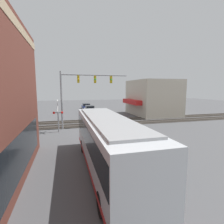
{
  "coord_description": "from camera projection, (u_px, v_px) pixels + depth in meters",
  "views": [
    {
      "loc": [
        -17.75,
        5.23,
        5.07
      ],
      "look_at": [
        3.33,
        -0.48,
        2.12
      ],
      "focal_mm": 28.0,
      "sensor_mm": 36.0,
      "label": 1
    }
  ],
  "objects": [
    {
      "name": "pedestrian_near_bus",
      "position": [
        157.0,
        167.0,
        9.3
      ],
      "size": [
        0.34,
        0.34,
        1.83
      ],
      "color": "#473828",
      "rests_on": "ground"
    },
    {
      "name": "city_bus",
      "position": [
        107.0,
        141.0,
        10.73
      ],
      "size": [
        11.29,
        2.59,
        3.36
      ],
      "color": "silver",
      "rests_on": "ground"
    },
    {
      "name": "shop_building",
      "position": [
        152.0,
        98.0,
        33.87
      ],
      "size": [
        10.06,
        8.6,
        6.65
      ],
      "color": "beige",
      "rests_on": "ground"
    },
    {
      "name": "ground_plane",
      "position": [
        116.0,
        135.0,
        19.01
      ],
      "size": [
        120.0,
        120.0,
        0.0
      ],
      "primitive_type": "plane",
      "color": "#565659"
    },
    {
      "name": "parked_car_blue",
      "position": [
        86.0,
        106.0,
        43.4
      ],
      "size": [
        4.5,
        1.82,
        1.42
      ],
      "color": "navy",
      "rests_on": "ground"
    },
    {
      "name": "rail_track_far",
      "position": [
        100.0,
        120.0,
        27.81
      ],
      "size": [
        2.6,
        60.0,
        0.15
      ],
      "color": "#332D28",
      "rests_on": "ground"
    },
    {
      "name": "rail_track_near",
      "position": [
        104.0,
        124.0,
        24.75
      ],
      "size": [
        2.6,
        60.0,
        0.15
      ],
      "color": "#332D28",
      "rests_on": "ground"
    },
    {
      "name": "traffic_signal_gantry",
      "position": [
        82.0,
        86.0,
        21.97
      ],
      "size": [
        0.42,
        8.54,
        7.16
      ],
      "color": "gray",
      "rests_on": "ground"
    },
    {
      "name": "parked_car_black",
      "position": [
        96.0,
        115.0,
        29.7
      ],
      "size": [
        4.34,
        1.82,
        1.46
      ],
      "color": "black",
      "rests_on": "ground"
    },
    {
      "name": "crossing_signal",
      "position": [
        58.0,
        113.0,
        20.16
      ],
      "size": [
        1.41,
        1.18,
        3.81
      ],
      "color": "gray",
      "rests_on": "ground"
    },
    {
      "name": "parked_car_white",
      "position": [
        90.0,
        109.0,
        37.19
      ],
      "size": [
        4.45,
        1.82,
        1.49
      ],
      "color": "silver",
      "rests_on": "ground"
    }
  ]
}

